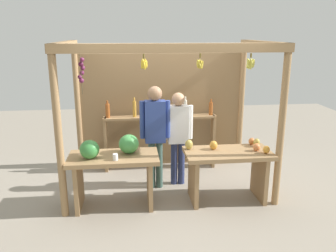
{
  "coord_description": "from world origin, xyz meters",
  "views": [
    {
      "loc": [
        -0.57,
        -5.31,
        2.47
      ],
      "look_at": [
        0.0,
        -0.18,
        1.05
      ],
      "focal_mm": 36.8,
      "sensor_mm": 36.0,
      "label": 1
    }
  ],
  "objects": [
    {
      "name": "fruit_counter_left",
      "position": [
        -0.84,
        -0.66,
        0.65
      ],
      "size": [
        1.27,
        0.64,
        1.04
      ],
      "color": "#99754C",
      "rests_on": "ground"
    },
    {
      "name": "fruit_counter_right",
      "position": [
        0.84,
        -0.66,
        0.57
      ],
      "size": [
        1.27,
        0.64,
        0.92
      ],
      "color": "#99754C",
      "rests_on": "ground"
    },
    {
      "name": "market_stall",
      "position": [
        -0.0,
        0.41,
        1.35
      ],
      "size": [
        3.15,
        1.89,
        2.33
      ],
      "color": "#99754C",
      "rests_on": "ground"
    },
    {
      "name": "ground_plane",
      "position": [
        0.0,
        0.0,
        0.0
      ],
      "size": [
        12.0,
        12.0,
        0.0
      ],
      "primitive_type": "plane",
      "color": "gray",
      "rests_on": "ground"
    },
    {
      "name": "vendor_woman",
      "position": [
        0.18,
        -0.02,
        0.92
      ],
      "size": [
        0.48,
        0.21,
        1.54
      ],
      "rotation": [
        0.0,
        0.0,
        0.14
      ],
      "color": "navy",
      "rests_on": "ground"
    },
    {
      "name": "vendor_man",
      "position": [
        -0.2,
        -0.12,
        1.0
      ],
      "size": [
        0.48,
        0.23,
        1.67
      ],
      "rotation": [
        0.0,
        0.0,
        -0.1
      ],
      "color": "#3A574E",
      "rests_on": "ground"
    },
    {
      "name": "bottle_shelf_unit",
      "position": [
        -0.06,
        0.67,
        0.78
      ],
      "size": [
        2.02,
        0.22,
        1.35
      ],
      "color": "#99754C",
      "rests_on": "ground"
    }
  ]
}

